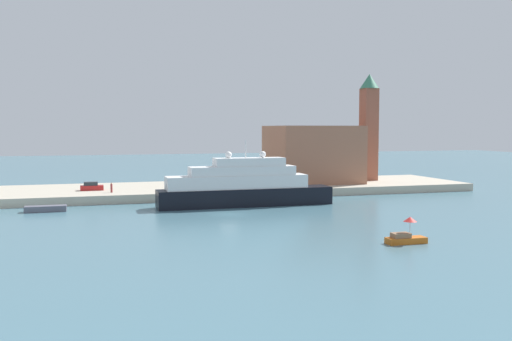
# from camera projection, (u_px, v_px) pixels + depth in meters

# --- Properties ---
(ground) EXTENTS (400.00, 400.00, 0.00)m
(ground) POSITION_uv_depth(u_px,v_px,m) (229.00, 214.00, 82.24)
(ground) COLOR slate
(quay_dock) EXTENTS (110.00, 22.86, 1.51)m
(quay_dock) POSITION_uv_depth(u_px,v_px,m) (195.00, 190.00, 108.39)
(quay_dock) COLOR #B7AD99
(quay_dock) RESTS_ON ground
(large_yacht) EXTENTS (28.88, 4.53, 10.85)m
(large_yacht) POSITION_uv_depth(u_px,v_px,m) (243.00, 187.00, 91.02)
(large_yacht) COLOR black
(large_yacht) RESTS_ON ground
(small_motorboat) EXTENTS (4.52, 1.57, 2.93)m
(small_motorboat) POSITION_uv_depth(u_px,v_px,m) (406.00, 236.00, 61.32)
(small_motorboat) COLOR #C66019
(small_motorboat) RESTS_ON ground
(work_barge) EXTENTS (6.05, 1.81, 0.93)m
(work_barge) POSITION_uv_depth(u_px,v_px,m) (46.00, 209.00, 84.79)
(work_barge) COLOR #595966
(work_barge) RESTS_ON ground
(harbor_building) EXTENTS (17.32, 15.26, 11.71)m
(harbor_building) POSITION_uv_depth(u_px,v_px,m) (312.00, 154.00, 115.82)
(harbor_building) COLOR #9E664C
(harbor_building) RESTS_ON quay_dock
(bell_tower) EXTENTS (4.06, 4.06, 22.78)m
(bell_tower) POSITION_uv_depth(u_px,v_px,m) (369.00, 123.00, 119.74)
(bell_tower) COLOR #93513D
(bell_tower) RESTS_ON quay_dock
(parked_car) EXTENTS (4.03, 1.73, 1.55)m
(parked_car) POSITION_uv_depth(u_px,v_px,m) (92.00, 187.00, 100.68)
(parked_car) COLOR #B21E1E
(parked_car) RESTS_ON quay_dock
(person_figure) EXTENTS (0.36, 0.36, 1.72)m
(person_figure) POSITION_uv_depth(u_px,v_px,m) (111.00, 188.00, 97.18)
(person_figure) COLOR maroon
(person_figure) RESTS_ON quay_dock
(mooring_bollard) EXTENTS (0.39, 0.39, 0.81)m
(mooring_bollard) POSITION_uv_depth(u_px,v_px,m) (237.00, 189.00, 99.87)
(mooring_bollard) COLOR black
(mooring_bollard) RESTS_ON quay_dock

